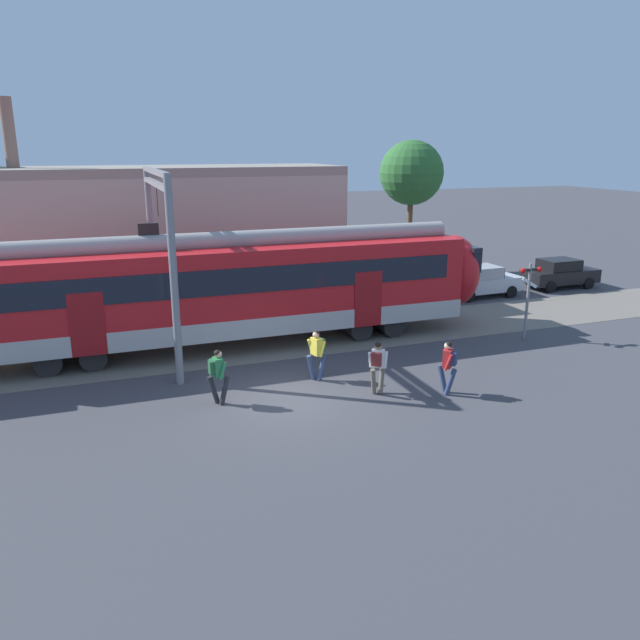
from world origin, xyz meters
name	(u,v)px	position (x,y,z in m)	size (l,w,h in m)	color
ground_plane	(289,399)	(0.00, 0.00, 0.00)	(160.00, 160.00, 0.00)	#424247
pedestrian_green	(217,372)	(-2.03, 0.37, 0.99)	(0.65, 0.53, 1.67)	#28282D
pedestrian_yellow	(317,351)	(1.34, 1.21, 0.99)	(0.70, 0.53, 1.67)	navy
pedestrian_white	(378,363)	(2.65, -0.53, 0.99)	(0.67, 0.52, 1.67)	#6B6051
pedestrian_red	(448,363)	(4.64, -1.27, 0.99)	(0.50, 0.68, 1.67)	navy
parked_car_silver	(481,281)	(12.96, 9.21, 0.78)	(4.05, 1.86, 1.54)	#B7BABF
parked_car_black	(560,273)	(18.05, 9.47, 0.78)	(4.01, 1.78, 1.54)	black
catenary_gantry	(160,235)	(-2.84, 5.64, 4.31)	(0.24, 6.64, 6.53)	gray
crossing_signal	(529,289)	(10.46, 2.53, 2.01)	(0.96, 0.22, 3.00)	gray
background_building	(149,239)	(-2.59, 12.74, 3.21)	(17.42, 5.00, 9.20)	#B2A899
street_tree_right	(411,173)	(12.57, 16.10, 5.76)	(3.68, 3.68, 7.63)	brown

